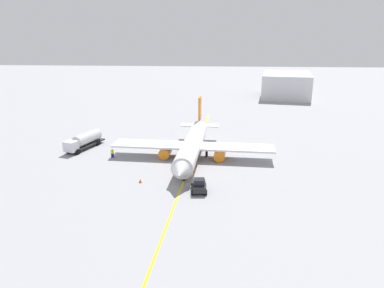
{
  "coord_description": "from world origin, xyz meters",
  "views": [
    {
      "loc": [
        63.78,
        4.61,
        22.76
      ],
      "look_at": [
        0.0,
        0.0,
        3.0
      ],
      "focal_mm": 33.54,
      "sensor_mm": 36.0,
      "label": 1
    }
  ],
  "objects_px": {
    "airplane": "(192,145)",
    "safety_cone_nose": "(140,181)",
    "pushback_tug": "(199,185)",
    "fuel_tanker": "(84,140)",
    "refueling_worker": "(112,153)"
  },
  "relations": [
    {
      "from": "refueling_worker",
      "to": "safety_cone_nose",
      "type": "relative_size",
      "value": 2.83
    },
    {
      "from": "airplane",
      "to": "fuel_tanker",
      "type": "height_order",
      "value": "airplane"
    },
    {
      "from": "airplane",
      "to": "safety_cone_nose",
      "type": "distance_m",
      "value": 14.53
    },
    {
      "from": "safety_cone_nose",
      "to": "pushback_tug",
      "type": "bearing_deg",
      "value": 74.17
    },
    {
      "from": "airplane",
      "to": "refueling_worker",
      "type": "relative_size",
      "value": 18.93
    },
    {
      "from": "pushback_tug",
      "to": "airplane",
      "type": "bearing_deg",
      "value": -172.12
    },
    {
      "from": "fuel_tanker",
      "to": "pushback_tug",
      "type": "xyz_separation_m",
      "value": [
        19.44,
        24.7,
        -0.72
      ]
    },
    {
      "from": "fuel_tanker",
      "to": "refueling_worker",
      "type": "bearing_deg",
      "value": 55.05
    },
    {
      "from": "fuel_tanker",
      "to": "pushback_tug",
      "type": "height_order",
      "value": "fuel_tanker"
    },
    {
      "from": "airplane",
      "to": "pushback_tug",
      "type": "bearing_deg",
      "value": 7.88
    },
    {
      "from": "refueling_worker",
      "to": "safety_cone_nose",
      "type": "height_order",
      "value": "refueling_worker"
    },
    {
      "from": "airplane",
      "to": "fuel_tanker",
      "type": "distance_m",
      "value": 23.08
    },
    {
      "from": "pushback_tug",
      "to": "fuel_tanker",
      "type": "bearing_deg",
      "value": -128.2
    },
    {
      "from": "airplane",
      "to": "fuel_tanker",
      "type": "relative_size",
      "value": 3.06
    },
    {
      "from": "safety_cone_nose",
      "to": "airplane",
      "type": "bearing_deg",
      "value": 148.71
    }
  ]
}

